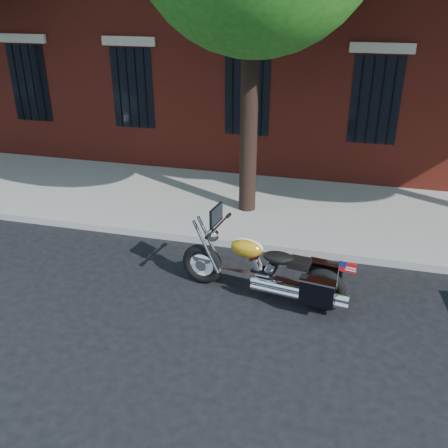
# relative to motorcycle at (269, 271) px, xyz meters

# --- Properties ---
(ground) EXTENTS (120.00, 120.00, 0.00)m
(ground) POSITION_rel_motorcycle_xyz_m (-1.52, 0.20, -0.49)
(ground) COLOR black
(ground) RESTS_ON ground
(curb) EXTENTS (40.00, 0.16, 0.15)m
(curb) POSITION_rel_motorcycle_xyz_m (-1.52, 1.58, -0.42)
(curb) COLOR gray
(curb) RESTS_ON ground
(sidewalk) EXTENTS (40.00, 3.60, 0.15)m
(sidewalk) POSITION_rel_motorcycle_xyz_m (-1.52, 3.46, -0.42)
(sidewalk) COLOR gray
(sidewalk) RESTS_ON ground
(motorcycle) EXTENTS (2.82, 1.06, 1.45)m
(motorcycle) POSITION_rel_motorcycle_xyz_m (0.00, 0.00, 0.00)
(motorcycle) COLOR black
(motorcycle) RESTS_ON ground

